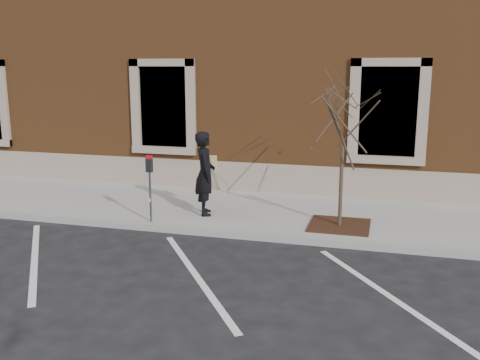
% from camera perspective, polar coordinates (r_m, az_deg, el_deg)
% --- Properties ---
extents(ground, '(120.00, 120.00, 0.00)m').
position_cam_1_polar(ground, '(11.25, -0.82, -6.10)').
color(ground, '#28282B').
rests_on(ground, ground).
extents(sidewalk_near, '(40.00, 3.50, 0.15)m').
position_cam_1_polar(sidewalk_near, '(12.85, 1.37, -3.44)').
color(sidewalk_near, '#A4A39A').
rests_on(sidewalk_near, ground).
extents(curb_near, '(40.00, 0.12, 0.15)m').
position_cam_1_polar(curb_near, '(11.19, -0.89, -5.82)').
color(curb_near, '#9E9E99').
rests_on(curb_near, ground).
extents(parking_stripes, '(28.00, 4.40, 0.01)m').
position_cam_1_polar(parking_stripes, '(9.29, -4.69, -10.15)').
color(parking_stripes, silver).
rests_on(parking_stripes, ground).
extents(building_civic, '(40.00, 8.62, 8.00)m').
position_cam_1_polar(building_civic, '(18.26, 6.17, 13.53)').
color(building_civic, brown).
rests_on(building_civic, ground).
extents(man, '(0.70, 0.83, 1.92)m').
position_cam_1_polar(man, '(12.21, -3.76, 0.72)').
color(man, black).
rests_on(man, sidewalk_near).
extents(parking_meter, '(0.13, 0.10, 1.48)m').
position_cam_1_polar(parking_meter, '(11.72, -9.62, 0.41)').
color(parking_meter, '#595B60').
rests_on(parking_meter, sidewalk_near).
extents(tree_grate, '(1.28, 1.28, 0.03)m').
position_cam_1_polar(tree_grate, '(11.69, 10.55, -4.77)').
color(tree_grate, '#3A1D12').
rests_on(tree_grate, sidewalk_near).
extents(sapling, '(1.91, 1.91, 3.18)m').
position_cam_1_polar(sapling, '(11.26, 10.98, 6.06)').
color(sapling, '#3F3026').
rests_on(sapling, sidewalk_near).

